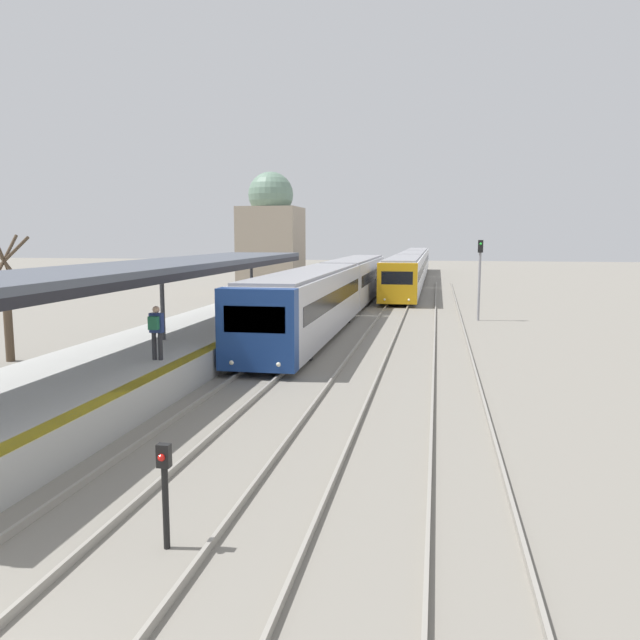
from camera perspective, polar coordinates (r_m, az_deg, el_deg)
platform_canopy at (r=23.34m, az=-14.22°, el=4.86°), size 4.00×27.91×2.84m
person_on_platform at (r=19.65m, az=-14.75°, el=-0.74°), size 0.40×0.40×1.66m
train_near at (r=37.20m, az=1.55°, el=3.04°), size 2.71×34.21×3.16m
train_far at (r=66.28m, az=8.42°, el=4.97°), size 2.69×49.56×3.11m
signal_post_near at (r=10.02m, az=-14.01°, el=-14.32°), size 0.20×0.21×1.66m
signal_mast_far at (r=36.22m, az=14.40°, el=4.49°), size 0.28×0.29×4.54m
distant_domed_building at (r=52.38m, az=-4.48°, el=7.53°), size 4.82×4.82×10.00m
bare_tree_background at (r=26.39m, az=-26.71°, el=1.39°), size 2.22×1.40×4.82m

